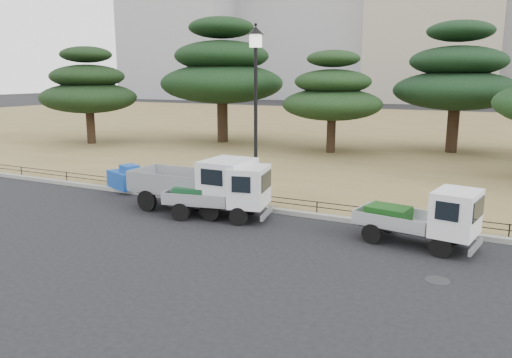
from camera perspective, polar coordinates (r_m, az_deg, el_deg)
The scene contains 14 objects.
ground at distance 16.00m, azimuth -3.23°, elevation -5.87°, with size 220.00×220.00×0.00m, color black.
lawn at distance 44.72m, azimuth 16.73°, elevation 5.15°, with size 120.00×56.00×0.15m, color olive.
curb at distance 18.19m, azimuth 0.85°, elevation -3.42°, with size 120.00×0.25×0.16m, color gray.
truck_large at distance 18.00m, azimuth -6.58°, elevation -0.29°, with size 4.58×1.88×1.99m.
truck_kei_front at distance 17.08m, azimuth -3.54°, elevation -1.53°, with size 3.73×2.14×1.85m.
truck_kei_rear at distance 15.09m, azimuth 18.77°, elevation -4.12°, with size 3.53×1.92×1.76m.
street_lamp at distance 18.03m, azimuth -0.04°, elevation 10.52°, with size 0.57×0.57×6.36m.
pipe_fence at distance 18.23m, azimuth 1.06°, elevation -2.22°, with size 38.00×0.04×0.40m.
tarp_pile at distance 21.89m, azimuth -14.50°, elevation 0.09°, with size 1.83×1.61×1.02m.
manhole at distance 13.00m, azimuth 20.05°, elevation -10.85°, with size 0.60×0.60×0.01m, color #2D2D30.
pine_west_far at distance 36.81m, azimuth -18.63°, elevation 9.82°, with size 6.57×6.57×6.63m.
pine_west_near at distance 35.78m, azimuth -3.92°, elevation 12.20°, with size 8.64×8.64×8.64m.
pine_center_left at distance 31.02m, azimuth 8.71°, elevation 9.56°, with size 6.09×6.09×6.19m.
pine_center_right at distance 33.04m, azimuth 21.96°, elevation 10.73°, with size 7.45×7.45×7.90m.
Camera 1 is at (7.63, -13.21, 4.84)m, focal length 35.00 mm.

